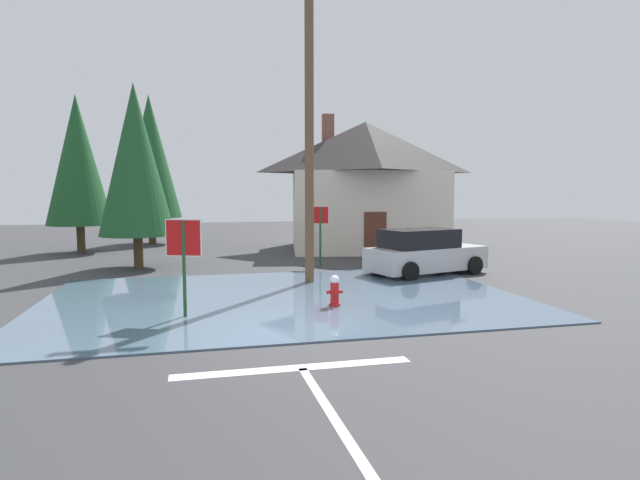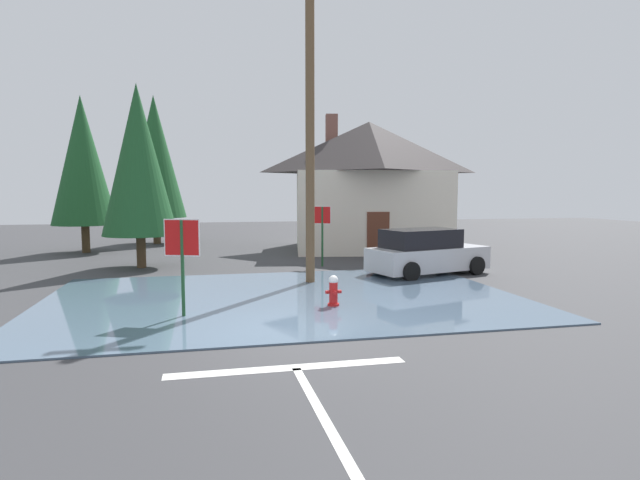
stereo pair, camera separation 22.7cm
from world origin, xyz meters
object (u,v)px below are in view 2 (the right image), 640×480
at_px(parked_car, 426,253).
at_px(house, 368,184).
at_px(stop_sign_near, 182,247).
at_px(pine_tree_mid_left, 138,160).
at_px(utility_pole, 310,121).
at_px(pine_tree_short_left, 155,157).
at_px(pine_tree_far_center, 83,161).
at_px(fire_hydrant, 333,292).
at_px(stop_sign_far, 322,224).

bearing_deg(parked_car, house, 86.29).
bearing_deg(stop_sign_near, parked_car, 29.84).
bearing_deg(house, pine_tree_mid_left, -157.65).
xyz_separation_m(utility_pole, parked_car, (4.27, 0.78, -4.30)).
height_order(parked_car, pine_tree_short_left, pine_tree_short_left).
distance_m(stop_sign_near, parked_car, 9.28).
height_order(stop_sign_near, pine_tree_far_center, pine_tree_far_center).
relative_size(utility_pole, parked_car, 2.15).
bearing_deg(fire_hydrant, stop_sign_near, -175.28).
bearing_deg(house, stop_sign_far, -123.46).
bearing_deg(stop_sign_far, pine_tree_mid_left, 170.25).
bearing_deg(stop_sign_far, fire_hydrant, -100.57).
xyz_separation_m(stop_sign_far, parked_car, (3.08, -2.75, -0.89)).
bearing_deg(pine_tree_far_center, house, -6.40).
relative_size(stop_sign_far, pine_tree_short_left, 0.29).
bearing_deg(pine_tree_far_center, pine_tree_short_left, 52.09).
relative_size(fire_hydrant, parked_car, 0.18).
height_order(stop_sign_near, utility_pole, utility_pole).
bearing_deg(stop_sign_far, stop_sign_near, -123.87).
distance_m(stop_sign_near, house, 15.49).
bearing_deg(pine_tree_far_center, parked_car, -36.67).
height_order(fire_hydrant, stop_sign_far, stop_sign_far).
relative_size(fire_hydrant, pine_tree_far_center, 0.11).
xyz_separation_m(stop_sign_far, pine_tree_mid_left, (-6.82, 1.17, 2.41)).
bearing_deg(fire_hydrant, pine_tree_short_left, 107.92).
height_order(pine_tree_mid_left, pine_tree_short_left, pine_tree_short_left).
height_order(fire_hydrant, pine_tree_mid_left, pine_tree_mid_left).
height_order(stop_sign_far, parked_car, stop_sign_far).
bearing_deg(stop_sign_near, house, 56.30).
height_order(stop_sign_far, pine_tree_short_left, pine_tree_short_left).
distance_m(fire_hydrant, house, 13.76).
relative_size(pine_tree_mid_left, pine_tree_short_left, 0.84).
bearing_deg(house, pine_tree_far_center, 173.60).
relative_size(stop_sign_near, pine_tree_short_left, 0.28).
height_order(utility_pole, pine_tree_short_left, utility_pole).
bearing_deg(stop_sign_near, stop_sign_far, 56.13).
relative_size(parked_car, pine_tree_far_center, 0.61).
bearing_deg(fire_hydrant, house, 68.51).
distance_m(pine_tree_mid_left, pine_tree_short_left, 9.61).
bearing_deg(pine_tree_far_center, pine_tree_mid_left, -61.30).
height_order(house, pine_tree_far_center, pine_tree_far_center).
distance_m(fire_hydrant, parked_car, 6.16).
bearing_deg(pine_tree_mid_left, pine_tree_far_center, 118.70).
xyz_separation_m(fire_hydrant, utility_pole, (0.12, 3.52, 4.66)).
distance_m(stop_sign_far, house, 6.75).
xyz_separation_m(stop_sign_far, house, (3.61, 5.46, 1.65)).
xyz_separation_m(pine_tree_mid_left, pine_tree_short_left, (-0.25, 9.58, 0.75)).
relative_size(parked_car, pine_tree_short_left, 0.55).
xyz_separation_m(pine_tree_mid_left, pine_tree_far_center, (-3.18, 5.82, 0.28)).
bearing_deg(parked_car, fire_hydrant, -135.63).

